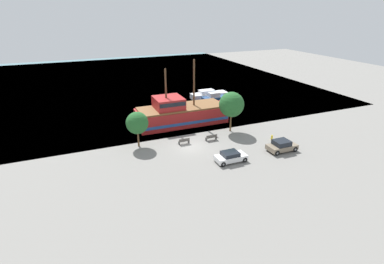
% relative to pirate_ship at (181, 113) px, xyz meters
% --- Properties ---
extents(ground_plane, '(160.00, 160.00, 0.00)m').
position_rel_pirate_ship_xyz_m(ground_plane, '(-1.92, -8.77, -1.70)').
color(ground_plane, gray).
extents(water_surface, '(80.00, 80.00, 0.00)m').
position_rel_pirate_ship_xyz_m(water_surface, '(-1.92, 35.23, -1.70)').
color(water_surface, slate).
rests_on(water_surface, ground).
extents(pirate_ship, '(15.57, 5.36, 10.04)m').
position_rel_pirate_ship_xyz_m(pirate_ship, '(0.00, 0.00, 0.00)').
color(pirate_ship, '#A31E1E').
rests_on(pirate_ship, water_surface).
extents(moored_boat_dockside, '(7.67, 2.50, 1.71)m').
position_rel_pirate_ship_xyz_m(moored_boat_dockside, '(10.56, 11.70, -1.03)').
color(moored_boat_dockside, silver).
rests_on(moored_boat_dockside, water_surface).
extents(moored_boat_outer, '(5.27, 1.94, 1.88)m').
position_rel_pirate_ship_xyz_m(moored_boat_outer, '(10.59, 8.83, -0.99)').
color(moored_boat_outer, navy).
rests_on(moored_boat_outer, water_surface).
extents(parked_car_curb_front, '(3.82, 1.86, 1.29)m').
position_rel_pirate_ship_xyz_m(parked_car_curb_front, '(0.93, -14.51, -1.05)').
color(parked_car_curb_front, white).
rests_on(parked_car_curb_front, ground_plane).
extents(parked_car_curb_mid, '(3.84, 2.02, 1.50)m').
position_rel_pirate_ship_xyz_m(parked_car_curb_mid, '(8.49, -14.51, -0.96)').
color(parked_car_curb_mid, '#7F705B').
rests_on(parked_car_curb_mid, ground_plane).
extents(fire_hydrant, '(0.42, 0.25, 0.76)m').
position_rel_pirate_ship_xyz_m(fire_hydrant, '(9.45, -11.16, -1.29)').
color(fire_hydrant, yellow).
rests_on(fire_hydrant, ground_plane).
extents(bench_promenade_east, '(1.53, 0.45, 0.85)m').
position_rel_pirate_ship_xyz_m(bench_promenade_east, '(-2.44, -7.64, -1.27)').
color(bench_promenade_east, '#4C4742').
rests_on(bench_promenade_east, ground_plane).
extents(bench_promenade_west, '(1.65, 0.45, 0.85)m').
position_rel_pirate_ship_xyz_m(bench_promenade_west, '(1.55, -7.94, -1.27)').
color(bench_promenade_west, '#4C4742').
rests_on(bench_promenade_west, ground_plane).
extents(tree_row_east, '(2.95, 2.95, 4.82)m').
position_rel_pirate_ship_xyz_m(tree_row_east, '(-8.32, -5.93, 1.63)').
color(tree_row_east, brown).
rests_on(tree_row_east, ground_plane).
extents(tree_row_mideast, '(3.70, 3.70, 6.02)m').
position_rel_pirate_ship_xyz_m(tree_row_mideast, '(5.73, -5.91, 2.46)').
color(tree_row_mideast, brown).
rests_on(tree_row_mideast, ground_plane).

